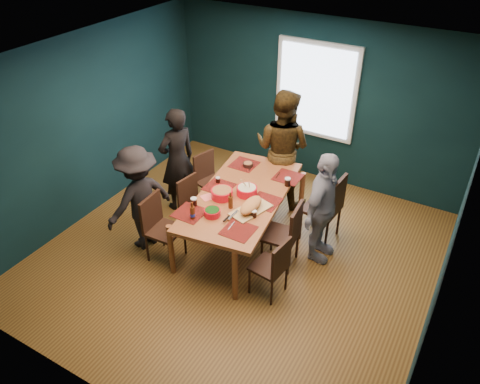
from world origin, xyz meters
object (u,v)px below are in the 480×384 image
Objects in this scene: bowl_herbs at (212,212)px; chair_right_far at (329,205)px; chair_right_mid at (288,231)px; bowl_salad at (222,193)px; chair_left_far at (208,176)px; chair_left_mid at (193,201)px; chair_left_near at (158,223)px; person_back at (282,148)px; person_right at (322,208)px; bowl_dumpling at (247,190)px; person_far_left at (177,160)px; person_near_left at (139,199)px; chair_right_near at (274,264)px; dining_table at (242,199)px; cutting_board at (251,206)px.

chair_right_far is at bearing 48.94° from bowl_herbs.
chair_right_mid reaches higher than bowl_salad.
chair_left_far is 0.69m from chair_left_mid.
person_back is at bearing 65.98° from chair_left_near.
person_right reaches higher than chair_right_mid.
chair_right_far is 3.74× the size of bowl_dumpling.
person_back is 6.73× the size of bowl_dumpling.
person_back reaches higher than person_far_left.
chair_left_near is at bearing 45.15° from person_far_left.
person_back reaches higher than chair_right_far.
chair_left_near reaches higher than chair_left_mid.
bowl_dumpling is at bearing 40.92° from chair_left_near.
person_far_left reaches higher than bowl_herbs.
person_near_left is at bearing -152.62° from bowl_salad.
chair_right_far is at bearing 65.04° from chair_right_mid.
chair_right_near is 2.04m from person_near_left.
chair_right_near is 0.51× the size of person_far_left.
person_back is at bearing 82.76° from bowl_salad.
bowl_herbs is (0.85, -1.18, 0.36)m from chair_left_far.
chair_left_near is (-0.81, -0.80, -0.19)m from dining_table.
person_near_left is at bearing -114.35° from chair_left_mid.
chair_right_mid reaches higher than dining_table.
chair_left_mid is 0.46× the size of person_back.
chair_right_far is 3.58× the size of bowl_salad.
person_right is 2.43m from person_near_left.
chair_right_mid is 0.60× the size of person_right.
person_near_left reaches higher than chair_left_near.
bowl_herbs is (-0.14, -0.63, -0.01)m from bowl_dumpling.
bowl_dumpling is at bearing 136.48° from person_near_left.
person_far_left is 2.33× the size of cutting_board.
dining_table is 1.15m from chair_left_near.
person_back reaches higher than person_near_left.
chair_left_mid is 0.90× the size of chair_right_mid.
chair_left_mid is 1.14m from cutting_board.
bowl_dumpling is at bearing 105.01° from person_right.
chair_left_far is 0.53× the size of person_far_left.
person_back reaches higher than chair_left_mid.
chair_right_mid is 2.03m from person_near_left.
dining_table is 3.23× the size of cutting_board.
chair_right_far is at bearing 35.98° from chair_left_near.
chair_right_near is (0.85, -0.69, -0.25)m from dining_table.
chair_left_far is at bearing 151.58° from chair_right_near.
cutting_board reaches higher than chair_left_mid.
chair_right_mid is 0.59m from cutting_board.
bowl_dumpling is (1.24, 0.74, 0.12)m from person_near_left.
person_far_left reaches higher than bowl_dumpling.
cutting_board is at bearing -9.31° from bowl_salad.
chair_left_mid is at bearing 161.86° from person_near_left.
chair_right_far is 2.58m from person_near_left.
person_far_left is (-2.14, 1.01, 0.33)m from chair_right_near.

